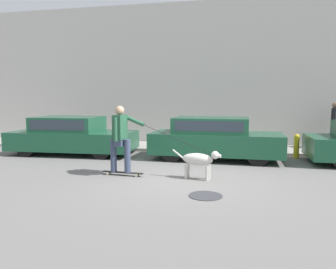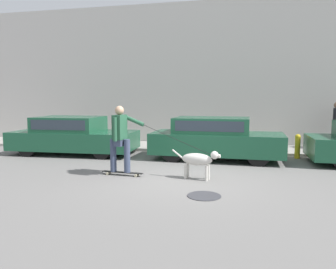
{
  "view_description": "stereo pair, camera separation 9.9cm",
  "coord_description": "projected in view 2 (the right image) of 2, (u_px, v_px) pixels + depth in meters",
  "views": [
    {
      "loc": [
        1.31,
        -7.66,
        1.94
      ],
      "look_at": [
        -0.55,
        1.11,
        0.95
      ],
      "focal_mm": 35.0,
      "sensor_mm": 36.0,
      "label": 1
    },
    {
      "loc": [
        1.4,
        -7.64,
        1.94
      ],
      "look_at": [
        -0.55,
        1.11,
        0.95
      ],
      "focal_mm": 35.0,
      "sensor_mm": 36.0,
      "label": 2
    }
  ],
  "objects": [
    {
      "name": "parked_car_0",
      "position": [
        73.0,
        136.0,
        11.45
      ],
      "size": [
        4.32,
        1.97,
        1.31
      ],
      "rotation": [
        0.0,
        0.0,
        0.04
      ],
      "color": "black",
      "rests_on": "ground_plane"
    },
    {
      "name": "pedestrian_with_bag",
      "position": [
        336.0,
        123.0,
        11.82
      ],
      "size": [
        0.32,
        0.74,
        1.71
      ],
      "rotation": [
        0.0,
        0.0,
        2.91
      ],
      "color": "#3D4760",
      "rests_on": "sidewalk_curb"
    },
    {
      "name": "manhole_cover",
      "position": [
        204.0,
        196.0,
        6.52
      ],
      "size": [
        0.68,
        0.68,
        0.01
      ],
      "color": "#38383D",
      "rests_on": "ground_plane"
    },
    {
      "name": "ground_plane",
      "position": [
        180.0,
        179.0,
        7.92
      ],
      "size": [
        36.0,
        36.0,
        0.0
      ],
      "primitive_type": "plane",
      "color": "slate"
    },
    {
      "name": "sidewalk_curb",
      "position": [
        203.0,
        148.0,
        12.59
      ],
      "size": [
        30.0,
        2.08,
        0.11
      ],
      "color": "gray",
      "rests_on": "ground_plane"
    },
    {
      "name": "back_wall",
      "position": [
        207.0,
        75.0,
        13.45
      ],
      "size": [
        32.0,
        0.3,
        5.84
      ],
      "color": "#B2ADA8",
      "rests_on": "ground_plane"
    },
    {
      "name": "dog",
      "position": [
        198.0,
        160.0,
        7.85
      ],
      "size": [
        1.21,
        0.44,
        0.71
      ],
      "rotation": [
        0.0,
        0.0,
        -0.21
      ],
      "color": "beige",
      "rests_on": "ground_plane"
    },
    {
      "name": "fire_hydrant",
      "position": [
        298.0,
        146.0,
        10.6
      ],
      "size": [
        0.18,
        0.18,
        0.79
      ],
      "color": "gold",
      "rests_on": "ground_plane"
    },
    {
      "name": "skateboarder",
      "position": [
        120.0,
        136.0,
        8.19
      ],
      "size": [
        2.87,
        0.64,
        1.76
      ],
      "rotation": [
        0.0,
        0.0,
        -0.07
      ],
      "color": "beige",
      "rests_on": "ground_plane"
    },
    {
      "name": "parked_car_1",
      "position": [
        215.0,
        139.0,
        10.38
      ],
      "size": [
        4.14,
        1.82,
        1.34
      ],
      "rotation": [
        0.0,
        0.0,
        -0.03
      ],
      "color": "black",
      "rests_on": "ground_plane"
    }
  ]
}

